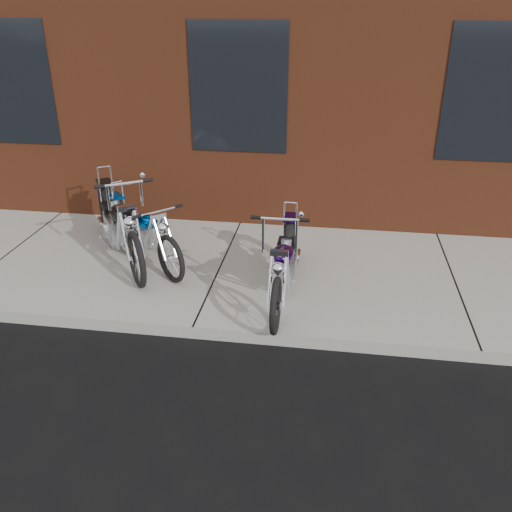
# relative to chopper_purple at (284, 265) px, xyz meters

# --- Properties ---
(ground) EXTENTS (120.00, 120.00, 0.00)m
(ground) POSITION_rel_chopper_purple_xyz_m (-0.90, -0.87, -0.54)
(ground) COLOR black
(ground) RESTS_ON ground
(sidewalk) EXTENTS (22.00, 3.00, 0.15)m
(sidewalk) POSITION_rel_chopper_purple_xyz_m (-0.90, 0.63, -0.46)
(sidewalk) COLOR #9E9E9E
(sidewalk) RESTS_ON ground
(chopper_purple) EXTENTS (0.53, 2.16, 1.21)m
(chopper_purple) POSITION_rel_chopper_purple_xyz_m (0.00, 0.00, 0.00)
(chopper_purple) COLOR black
(chopper_purple) RESTS_ON sidewalk
(chopper_blue) EXTENTS (1.61, 1.56, 0.93)m
(chopper_blue) POSITION_rel_chopper_purple_xyz_m (-1.99, 0.68, -0.00)
(chopper_blue) COLOR black
(chopper_blue) RESTS_ON sidewalk
(chopper_third) EXTENTS (1.45, 2.13, 1.25)m
(chopper_third) POSITION_rel_chopper_purple_xyz_m (-2.30, 0.72, 0.06)
(chopper_third) COLOR black
(chopper_third) RESTS_ON sidewalk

